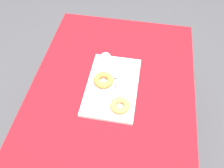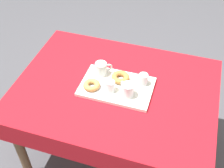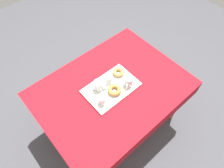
{
  "view_description": "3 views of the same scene",
  "coord_description": "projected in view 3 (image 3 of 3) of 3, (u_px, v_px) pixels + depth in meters",
  "views": [
    {
      "loc": [
        0.78,
        0.13,
        1.85
      ],
      "look_at": [
        0.01,
        0.0,
        0.78
      ],
      "focal_mm": 36.08,
      "sensor_mm": 36.0,
      "label": 1
    },
    {
      "loc": [
        -0.39,
        1.3,
        2.08
      ],
      "look_at": [
        0.02,
        0.01,
        0.76
      ],
      "focal_mm": 46.53,
      "sensor_mm": 36.0,
      "label": 2
    },
    {
      "loc": [
        -0.65,
        -0.75,
        2.21
      ],
      "look_at": [
        0.02,
        0.02,
        0.75
      ],
      "focal_mm": 32.12,
      "sensor_mm": 36.0,
      "label": 3
    }
  ],
  "objects": [
    {
      "name": "ground_plane",
      "position": [
        112.0,
        122.0,
        2.38
      ],
      "size": [
        6.0,
        6.0,
        0.0
      ],
      "primitive_type": "plane",
      "color": "#47474C"
    },
    {
      "name": "dining_table",
      "position": [
        112.0,
        93.0,
        1.86
      ],
      "size": [
        1.32,
        1.0,
        0.73
      ],
      "color": "#A8141E",
      "rests_on": "ground"
    },
    {
      "name": "serving_tray",
      "position": [
        111.0,
        88.0,
        1.77
      ],
      "size": [
        0.47,
        0.31,
        0.02
      ],
      "primitive_type": "cube",
      "color": "silver",
      "rests_on": "dining_table"
    },
    {
      "name": "tea_mug_left",
      "position": [
        99.0,
        86.0,
        1.72
      ],
      "size": [
        0.1,
        0.1,
        0.09
      ],
      "color": "silver",
      "rests_on": "serving_tray"
    },
    {
      "name": "tea_mug_right",
      "position": [
        129.0,
        82.0,
        1.74
      ],
      "size": [
        0.11,
        0.09,
        0.09
      ],
      "color": "silver",
      "rests_on": "serving_tray"
    },
    {
      "name": "water_glass_near",
      "position": [
        102.0,
        101.0,
        1.64
      ],
      "size": [
        0.06,
        0.06,
        0.08
      ],
      "color": "silver",
      "rests_on": "serving_tray"
    },
    {
      "name": "water_glass_far",
      "position": [
        109.0,
        79.0,
        1.77
      ],
      "size": [
        0.06,
        0.06,
        0.08
      ],
      "color": "silver",
      "rests_on": "serving_tray"
    },
    {
      "name": "donut_plate_left",
      "position": [
        118.0,
        73.0,
        1.84
      ],
      "size": [
        0.13,
        0.13,
        0.01
      ],
      "primitive_type": "cylinder",
      "color": "silver",
      "rests_on": "serving_tray"
    },
    {
      "name": "sugar_donut_left",
      "position": [
        118.0,
        72.0,
        1.83
      ],
      "size": [
        0.11,
        0.11,
        0.04
      ],
      "primitive_type": "torus",
      "color": "tan",
      "rests_on": "donut_plate_left"
    },
    {
      "name": "donut_plate_right",
      "position": [
        115.0,
        91.0,
        1.73
      ],
      "size": [
        0.13,
        0.13,
        0.01
      ],
      "primitive_type": "cylinder",
      "color": "silver",
      "rests_on": "serving_tray"
    },
    {
      "name": "sugar_donut_right",
      "position": [
        115.0,
        90.0,
        1.71
      ],
      "size": [
        0.12,
        0.12,
        0.04
      ],
      "primitive_type": "torus",
      "color": "#BC7F3D",
      "rests_on": "donut_plate_right"
    }
  ]
}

